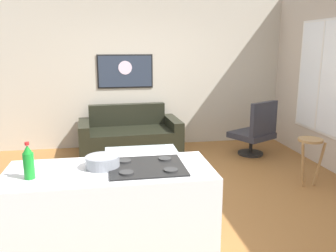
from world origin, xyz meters
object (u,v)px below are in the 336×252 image
(soda_bottle, at_px, (29,162))
(mixing_bowl, at_px, (103,162))
(couch, at_px, (130,138))
(coffee_table, at_px, (141,153))
(bar_stool, at_px, (310,149))
(wall_painting, at_px, (125,71))
(armchair, at_px, (256,131))

(soda_bottle, height_order, mixing_bowl, soda_bottle)
(couch, bearing_deg, coffee_table, -85.93)
(bar_stool, bearing_deg, soda_bottle, -153.77)
(soda_bottle, height_order, wall_painting, wall_painting)
(bar_stool, bearing_deg, wall_painting, 134.38)
(mixing_bowl, bearing_deg, coffee_table, 76.59)
(wall_painting, bearing_deg, couch, -87.27)
(armchair, xyz_separation_m, soda_bottle, (-3.09, -2.98, 0.61))
(wall_painting, bearing_deg, armchair, -25.21)
(bar_stool, xyz_separation_m, wall_painting, (-2.34, 2.39, 0.91))
(wall_painting, bearing_deg, soda_bottle, -103.02)
(couch, bearing_deg, mixing_bowl, -97.21)
(couch, distance_m, armchair, 2.21)
(coffee_table, distance_m, armchair, 2.17)
(couch, distance_m, soda_bottle, 3.69)
(soda_bottle, distance_m, wall_painting, 4.12)
(coffee_table, xyz_separation_m, soda_bottle, (-1.03, -2.28, 0.68))
(armchair, xyz_separation_m, bar_stool, (0.17, -1.37, 0.07))
(soda_bottle, relative_size, mixing_bowl, 1.02)
(coffee_table, relative_size, wall_painting, 1.01)
(couch, relative_size, bar_stool, 2.73)
(soda_bottle, bearing_deg, armchair, 43.94)
(coffee_table, height_order, soda_bottle, soda_bottle)
(coffee_table, bearing_deg, armchair, 18.72)
(mixing_bowl, height_order, wall_painting, wall_painting)
(armchair, relative_size, wall_painting, 0.95)
(bar_stool, distance_m, mixing_bowl, 3.13)
(coffee_table, distance_m, mixing_bowl, 2.27)
(coffee_table, bearing_deg, wall_painting, 93.67)
(soda_bottle, bearing_deg, couch, 74.78)
(couch, bearing_deg, armchair, -13.41)
(armchair, bearing_deg, bar_stool, -82.81)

